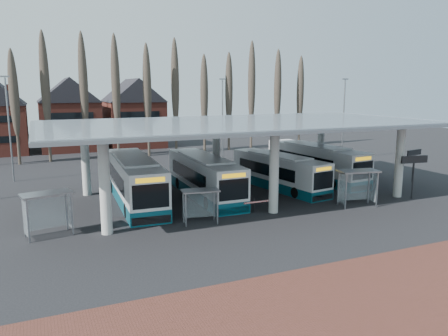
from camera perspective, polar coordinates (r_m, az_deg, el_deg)
name	(u,v)px	position (r m, az deg, el deg)	size (l,w,h in m)	color
ground	(291,222)	(30.55, 8.78, -6.95)	(140.00, 140.00, 0.00)	black
brick_strip	(438,297)	(22.06, 26.13, -14.94)	(70.00, 10.00, 0.03)	#552A22
station_canopy	(241,129)	(36.33, 2.30, 5.10)	(32.00, 16.00, 6.34)	beige
poplar_row	(161,90)	(59.69, -8.29, 10.08)	(45.10, 1.10, 14.50)	#473D33
townhouse_row	(34,110)	(68.67, -23.61, 6.99)	(36.80, 10.30, 12.25)	brown
lamp_post_a	(9,127)	(46.80, -26.25, 4.81)	(0.80, 0.16, 10.17)	slate
lamp_post_b	(223,118)	(55.17, -0.19, 6.59)	(0.80, 0.16, 10.17)	slate
lamp_post_c	(343,118)	(57.23, 15.34, 6.36)	(0.80, 0.16, 10.17)	slate
bus_0	(134,181)	(35.63, -11.62, -1.66)	(3.42, 13.26, 3.65)	silver
bus_1	(204,177)	(36.88, -2.63, -1.21)	(2.80, 12.38, 3.43)	silver
bus_2	(278,172)	(40.10, 7.09, -0.53)	(4.10, 11.53, 3.14)	silver
bus_3	(315,163)	(44.60, 11.77, 0.66)	(3.82, 12.77, 3.50)	silver
shelter_0	(47,204)	(29.10, -22.15, -4.40)	(3.21, 2.06, 2.75)	gray
shelter_1	(200,199)	(29.56, -3.17, -4.01)	(2.67, 1.61, 2.33)	gray
shelter_2	(357,180)	(35.23, 16.98, -1.49)	(3.28, 2.07, 2.83)	gray
info_sign_0	(414,163)	(38.92, 23.58, 0.63)	(2.41, 0.50, 3.60)	black
info_sign_1	(414,155)	(45.89, 23.57, 1.57)	(2.12, 0.51, 3.18)	black
barrier	(256,203)	(31.98, 4.25, -4.54)	(2.09, 0.57, 1.05)	black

